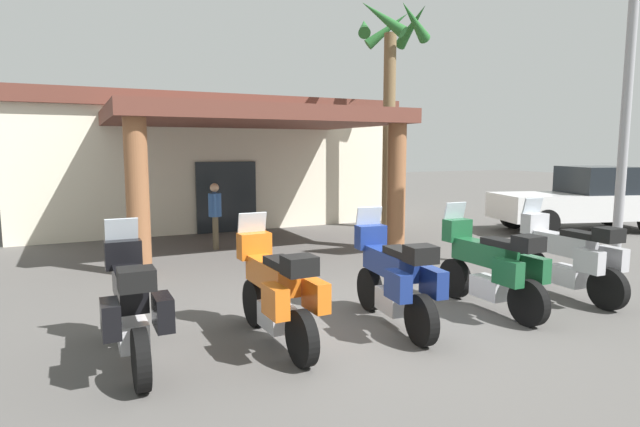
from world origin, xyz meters
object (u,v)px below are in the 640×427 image
(palm_tree_near_portico, at_px, (391,73))
(roadside_sign, at_px, (632,27))
(motel_building, at_px, (204,160))
(pedestrian, at_px, (215,211))
(motorcycle_orange, at_px, (276,291))
(pickup_truck_white, at_px, (585,200))
(motorcycle_green, at_px, (491,266))
(motorcycle_silver, at_px, (569,256))
(motorcycle_blue, at_px, (394,278))
(motorcycle_black, at_px, (131,305))

(palm_tree_near_portico, bearing_deg, roadside_sign, -82.56)
(motel_building, distance_m, palm_tree_near_portico, 6.92)
(pedestrian, bearing_deg, motorcycle_orange, 93.87)
(motel_building, relative_size, pickup_truck_white, 2.21)
(pickup_truck_white, height_order, palm_tree_near_portico, palm_tree_near_portico)
(motorcycle_green, xyz_separation_m, roadside_sign, (3.89, 0.80, 4.05))
(motorcycle_green, height_order, palm_tree_near_portico, palm_tree_near_portico)
(motorcycle_green, relative_size, pickup_truck_white, 0.40)
(motorcycle_orange, xyz_separation_m, motorcycle_silver, (5.17, 0.02, 0.00))
(motel_building, distance_m, motorcycle_green, 12.18)
(motorcycle_orange, distance_m, palm_tree_near_portico, 10.92)
(motorcycle_silver, bearing_deg, motorcycle_green, 92.52)
(pickup_truck_white, relative_size, palm_tree_near_portico, 0.80)
(pedestrian, bearing_deg, motorcycle_green, 122.26)
(pickup_truck_white, bearing_deg, motorcycle_blue, -138.50)
(motorcycle_black, height_order, motorcycle_blue, same)
(pedestrian, relative_size, pickup_truck_white, 0.30)
(motel_building, distance_m, roadside_sign, 12.86)
(motorcycle_black, xyz_separation_m, roadside_sign, (9.06, 0.68, 4.05))
(motorcycle_silver, bearing_deg, motorcycle_black, 90.32)
(motorcycle_blue, bearing_deg, pickup_truck_white, -58.96)
(motorcycle_orange, height_order, motorcycle_blue, same)
(motorcycle_blue, xyz_separation_m, motorcycle_silver, (3.45, 0.05, 0.00))
(motel_building, height_order, motorcycle_blue, motel_building)
(motorcycle_silver, bearing_deg, motel_building, 18.14)
(motorcycle_blue, bearing_deg, palm_tree_near_portico, -26.52)
(motorcycle_green, relative_size, pedestrian, 1.35)
(motorcycle_green, bearing_deg, roadside_sign, -80.48)
(palm_tree_near_portico, bearing_deg, pedestrian, -168.20)
(palm_tree_near_portico, height_order, roadside_sign, roadside_sign)
(motorcycle_green, bearing_deg, motorcycle_blue, 88.01)
(motorcycle_black, bearing_deg, motorcycle_orange, -95.06)
(motel_building, height_order, motorcycle_orange, motel_building)
(motorcycle_black, bearing_deg, pedestrian, -22.09)
(pedestrian, bearing_deg, pickup_truck_white, -179.37)
(motorcycle_blue, xyz_separation_m, motorcycle_green, (1.72, 0.00, 0.00))
(palm_tree_near_portico, bearing_deg, motorcycle_silver, -99.07)
(motorcycle_orange, height_order, motorcycle_green, same)
(motel_building, height_order, palm_tree_near_portico, palm_tree_near_portico)
(motorcycle_silver, height_order, palm_tree_near_portico, palm_tree_near_portico)
(motorcycle_silver, bearing_deg, roadside_sign, -69.90)
(motel_building, relative_size, motorcycle_silver, 5.51)
(motorcycle_silver, relative_size, palm_tree_near_portico, 0.32)
(motorcycle_black, relative_size, palm_tree_near_portico, 0.32)
(motorcycle_silver, relative_size, roadside_sign, 0.31)
(motorcycle_blue, bearing_deg, motorcycle_orange, 93.32)
(motorcycle_green, relative_size, roadside_sign, 0.31)
(motorcycle_orange, xyz_separation_m, motorcycle_green, (3.45, -0.03, 0.00))
(motorcycle_orange, height_order, roadside_sign, roadside_sign)
(motorcycle_orange, xyz_separation_m, roadside_sign, (7.34, 0.77, 4.05))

